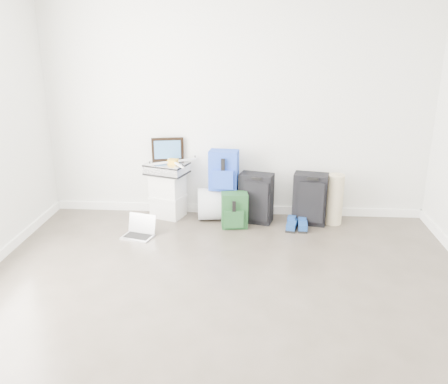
# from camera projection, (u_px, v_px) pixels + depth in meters

# --- Properties ---
(ground) EXTENTS (5.00, 5.00, 0.00)m
(ground) POSITION_uv_depth(u_px,v_px,m) (219.00, 334.00, 3.52)
(ground) COLOR #3C362C
(ground) RESTS_ON ground
(room_envelope) EXTENTS (4.52, 5.02, 2.71)m
(room_envelope) POSITION_uv_depth(u_px,v_px,m) (218.00, 100.00, 2.98)
(room_envelope) COLOR silver
(room_envelope) RESTS_ON ground
(boxes_stack) EXTENTS (0.46, 0.41, 0.54)m
(boxes_stack) POSITION_uv_depth(u_px,v_px,m) (168.00, 195.00, 5.68)
(boxes_stack) COLOR silver
(boxes_stack) RESTS_ON ground
(briefcase) EXTENTS (0.54, 0.46, 0.13)m
(briefcase) POSITION_uv_depth(u_px,v_px,m) (167.00, 169.00, 5.58)
(briefcase) COLOR #B2B2B7
(briefcase) RESTS_ON boxes_stack
(painting) EXTENTS (0.37, 0.10, 0.28)m
(painting) POSITION_uv_depth(u_px,v_px,m) (168.00, 149.00, 5.60)
(painting) COLOR black
(painting) RESTS_ON briefcase
(drone) EXTENTS (0.51, 0.51, 0.05)m
(drone) POSITION_uv_depth(u_px,v_px,m) (173.00, 162.00, 5.52)
(drone) COLOR gold
(drone) RESTS_ON briefcase
(duffel_bag) EXTENTS (0.66, 0.45, 0.38)m
(duffel_bag) POSITION_uv_depth(u_px,v_px,m) (224.00, 204.00, 5.63)
(duffel_bag) COLOR gray
(duffel_bag) RESTS_ON ground
(blue_backpack) EXTENTS (0.35, 0.27, 0.46)m
(blue_backpack) POSITION_uv_depth(u_px,v_px,m) (224.00, 171.00, 5.47)
(blue_backpack) COLOR #193FA8
(blue_backpack) RESTS_ON duffel_bag
(large_suitcase) EXTENTS (0.42, 0.32, 0.58)m
(large_suitcase) POSITION_uv_depth(u_px,v_px,m) (256.00, 198.00, 5.51)
(large_suitcase) COLOR black
(large_suitcase) RESTS_ON ground
(green_backpack) EXTENTS (0.31, 0.25, 0.41)m
(green_backpack) POSITION_uv_depth(u_px,v_px,m) (234.00, 211.00, 5.38)
(green_backpack) COLOR #15391C
(green_backpack) RESTS_ON ground
(carry_on) EXTENTS (0.42, 0.31, 0.60)m
(carry_on) POSITION_uv_depth(u_px,v_px,m) (310.00, 199.00, 5.46)
(carry_on) COLOR black
(carry_on) RESTS_ON ground
(shoes) EXTENTS (0.26, 0.29, 0.09)m
(shoes) POSITION_uv_depth(u_px,v_px,m) (297.00, 225.00, 5.38)
(shoes) COLOR black
(shoes) RESTS_ON ground
(rolled_rug) EXTENTS (0.19, 0.19, 0.59)m
(rolled_rug) POSITION_uv_depth(u_px,v_px,m) (335.00, 199.00, 5.46)
(rolled_rug) COLOR tan
(rolled_rug) RESTS_ON ground
(laptop) EXTENTS (0.37, 0.31, 0.23)m
(laptop) POSITION_uv_depth(u_px,v_px,m) (140.00, 231.00, 5.20)
(laptop) COLOR #B8B9BD
(laptop) RESTS_ON ground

